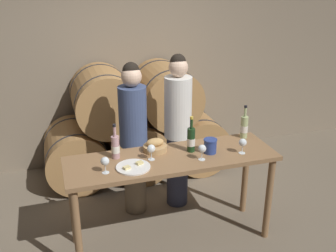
# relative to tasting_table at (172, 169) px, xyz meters

# --- Properties ---
(ground_plane) EXTENTS (10.00, 10.00, 0.00)m
(ground_plane) POSITION_rel_tasting_table_xyz_m (0.00, 0.00, -0.76)
(ground_plane) COLOR #726654
(stone_wall_back) EXTENTS (10.00, 0.12, 3.20)m
(stone_wall_back) POSITION_rel_tasting_table_xyz_m (0.00, 1.97, 0.84)
(stone_wall_back) COLOR gray
(stone_wall_back) RESTS_ON ground_plane
(barrel_stack) EXTENTS (2.26, 0.83, 1.39)m
(barrel_stack) POSITION_rel_tasting_table_xyz_m (-0.00, 1.43, -0.14)
(barrel_stack) COLOR #A87A47
(barrel_stack) RESTS_ON ground_plane
(tasting_table) EXTENTS (1.89, 0.59, 0.89)m
(tasting_table) POSITION_rel_tasting_table_xyz_m (0.00, 0.00, 0.00)
(tasting_table) COLOR olive
(tasting_table) RESTS_ON ground_plane
(person_left) EXTENTS (0.28, 0.28, 1.63)m
(person_left) POSITION_rel_tasting_table_xyz_m (-0.21, 0.60, 0.09)
(person_left) COLOR #756651
(person_left) RESTS_ON ground_plane
(person_right) EXTENTS (0.28, 0.28, 1.68)m
(person_right) POSITION_rel_tasting_table_xyz_m (0.26, 0.60, 0.11)
(person_right) COLOR #2D334C
(person_right) RESTS_ON ground_plane
(wine_bottle_red) EXTENTS (0.07, 0.07, 0.34)m
(wine_bottle_red) POSITION_rel_tasting_table_xyz_m (0.20, 0.06, 0.24)
(wine_bottle_red) COLOR #193819
(wine_bottle_red) RESTS_ON tasting_table
(wine_bottle_white) EXTENTS (0.07, 0.07, 0.33)m
(wine_bottle_white) POSITION_rel_tasting_table_xyz_m (0.81, 0.20, 0.24)
(wine_bottle_white) COLOR #ADBC7F
(wine_bottle_white) RESTS_ON tasting_table
(wine_bottle_rose) EXTENTS (0.07, 0.07, 0.32)m
(wine_bottle_rose) POSITION_rel_tasting_table_xyz_m (-0.48, 0.13, 0.23)
(wine_bottle_rose) COLOR #BC8E93
(wine_bottle_rose) RESTS_ON tasting_table
(blue_crock) EXTENTS (0.12, 0.12, 0.13)m
(blue_crock) POSITION_rel_tasting_table_xyz_m (0.36, -0.02, 0.20)
(blue_crock) COLOR navy
(blue_crock) RESTS_ON tasting_table
(bread_basket) EXTENTS (0.22, 0.22, 0.12)m
(bread_basket) POSITION_rel_tasting_table_xyz_m (-0.11, 0.16, 0.17)
(bread_basket) COLOR tan
(bread_basket) RESTS_ON tasting_table
(cheese_plate) EXTENTS (0.29, 0.29, 0.04)m
(cheese_plate) POSITION_rel_tasting_table_xyz_m (-0.38, -0.10, 0.13)
(cheese_plate) COLOR white
(cheese_plate) RESTS_ON tasting_table
(wine_glass_far_left) EXTENTS (0.07, 0.07, 0.14)m
(wine_glass_far_left) POSITION_rel_tasting_table_xyz_m (-0.61, -0.12, 0.23)
(wine_glass_far_left) COLOR white
(wine_glass_far_left) RESTS_ON tasting_table
(wine_glass_left) EXTENTS (0.07, 0.07, 0.14)m
(wine_glass_left) POSITION_rel_tasting_table_xyz_m (-0.19, 0.00, 0.23)
(wine_glass_left) COLOR white
(wine_glass_left) RESTS_ON tasting_table
(wine_glass_center) EXTENTS (0.07, 0.07, 0.14)m
(wine_glass_center) POSITION_rel_tasting_table_xyz_m (0.23, -0.13, 0.23)
(wine_glass_center) COLOR white
(wine_glass_center) RESTS_ON tasting_table
(wine_glass_right) EXTENTS (0.07, 0.07, 0.14)m
(wine_glass_right) POSITION_rel_tasting_table_xyz_m (0.63, -0.12, 0.23)
(wine_glass_right) COLOR white
(wine_glass_right) RESTS_ON tasting_table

